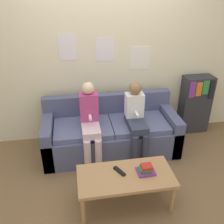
{
  "coord_description": "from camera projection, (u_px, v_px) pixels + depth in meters",
  "views": [
    {
      "loc": [
        -0.48,
        -2.5,
        2.22
      ],
      "look_at": [
        0.0,
        0.37,
        0.68
      ],
      "focal_mm": 40.0,
      "sensor_mm": 36.0,
      "label": 1
    }
  ],
  "objects": [
    {
      "name": "ground_plane",
      "position": [
        117.0,
        170.0,
        3.29
      ],
      "size": [
        10.0,
        10.0,
        0.0
      ],
      "primitive_type": "plane",
      "color": "brown"
    },
    {
      "name": "wall_back",
      "position": [
        105.0,
        53.0,
        3.53
      ],
      "size": [
        8.0,
        0.06,
        2.6
      ],
      "color": "beige",
      "rests_on": "ground_plane"
    },
    {
      "name": "couch",
      "position": [
        110.0,
        133.0,
        3.59
      ],
      "size": [
        1.87,
        0.77,
        0.76
      ],
      "color": "#4C5175",
      "rests_on": "ground_plane"
    },
    {
      "name": "coffee_table",
      "position": [
        125.0,
        178.0,
        2.67
      ],
      "size": [
        1.03,
        0.5,
        0.39
      ],
      "color": "#AD7F51",
      "rests_on": "ground_plane"
    },
    {
      "name": "person_left",
      "position": [
        90.0,
        121.0,
        3.24
      ],
      "size": [
        0.24,
        0.54,
        1.09
      ],
      "color": "silver",
      "rests_on": "ground_plane"
    },
    {
      "name": "person_right",
      "position": [
        136.0,
        118.0,
        3.33
      ],
      "size": [
        0.24,
        0.54,
        1.05
      ],
      "color": "#33384C",
      "rests_on": "ground_plane"
    },
    {
      "name": "tv_remote",
      "position": [
        119.0,
        171.0,
        2.69
      ],
      "size": [
        0.12,
        0.17,
        0.02
      ],
      "rotation": [
        0.0,
        0.0,
        0.51
      ],
      "color": "black",
      "rests_on": "coffee_table"
    },
    {
      "name": "book_stack",
      "position": [
        146.0,
        169.0,
        2.67
      ],
      "size": [
        0.19,
        0.16,
        0.1
      ],
      "color": "#7A3389",
      "rests_on": "coffee_table"
    },
    {
      "name": "bookshelf",
      "position": [
        195.0,
        104.0,
        3.97
      ],
      "size": [
        0.45,
        0.26,
        0.93
      ],
      "color": "#2D2D33",
      "rests_on": "ground_plane"
    }
  ]
}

